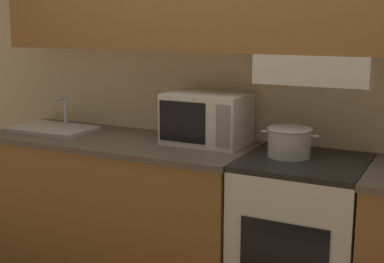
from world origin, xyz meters
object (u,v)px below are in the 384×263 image
stove_range (301,238)px  cooking_pot (289,141)px  sink_basin (53,128)px  microwave (207,118)px

stove_range → cooking_pot: bearing=163.5°
cooking_pot → sink_basin: (-1.65, -0.03, -0.07)m
stove_range → sink_basin: size_ratio=1.64×
microwave → sink_basin: size_ratio=0.88×
stove_range → sink_basin: bearing=-179.8°
cooking_pot → microwave: bearing=170.0°
stove_range → microwave: microwave is taller
stove_range → sink_basin: (-1.74, -0.01, 0.47)m
stove_range → cooking_pot: size_ratio=2.77×
sink_basin → microwave: bearing=6.7°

